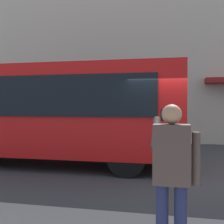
% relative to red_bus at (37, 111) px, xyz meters
% --- Properties ---
extents(ground_plane, '(60.00, 60.00, 0.00)m').
position_rel_red_bus_xyz_m(ground_plane, '(-4.31, 0.40, -1.68)').
color(ground_plane, '#38383A').
extents(building_facade_far, '(28.00, 1.55, 12.00)m').
position_rel_red_bus_xyz_m(building_facade_far, '(-4.32, -6.40, 4.30)').
color(building_facade_far, beige).
rests_on(building_facade_far, ground_plane).
extents(red_bus, '(9.05, 2.54, 3.08)m').
position_rel_red_bus_xyz_m(red_bus, '(0.00, 0.00, 0.00)').
color(red_bus, red).
rests_on(red_bus, ground_plane).
extents(pedestrian_photographer, '(0.53, 0.52, 1.70)m').
position_rel_red_bus_xyz_m(pedestrian_photographer, '(-4.19, 5.13, -0.54)').
color(pedestrian_photographer, '#1E2347').
rests_on(pedestrian_photographer, sidewalk_curb).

